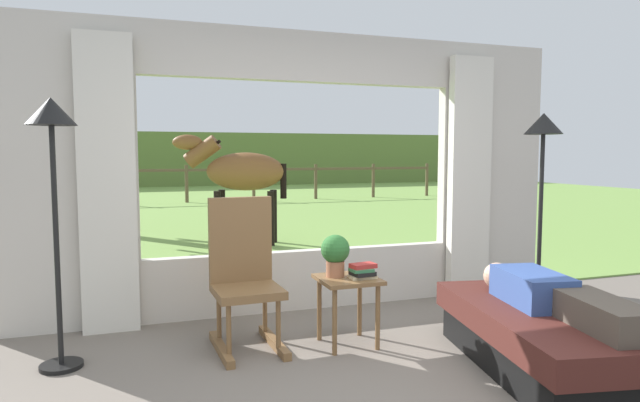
{
  "coord_description": "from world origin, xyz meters",
  "views": [
    {
      "loc": [
        -1.5,
        -2.56,
        1.45
      ],
      "look_at": [
        0.0,
        1.8,
        1.05
      ],
      "focal_mm": 30.69,
      "sensor_mm": 36.0,
      "label": 1
    }
  ],
  "objects_px": {
    "floor_lamp_left": "(53,151)",
    "floor_lamp_right": "(543,154)",
    "reclining_person": "(553,296)",
    "recliner_sofa": "(546,338)",
    "book_stack": "(362,271)",
    "potted_plant": "(335,253)",
    "side_table": "(348,290)",
    "rocking_chair": "(244,274)",
    "pasture_tree": "(81,157)",
    "horse": "(240,172)"
  },
  "relations": [
    {
      "from": "side_table",
      "to": "potted_plant",
      "type": "relative_size",
      "value": 1.63
    },
    {
      "from": "rocking_chair",
      "to": "pasture_tree",
      "type": "distance_m",
      "value": 7.16
    },
    {
      "from": "recliner_sofa",
      "to": "horse",
      "type": "distance_m",
      "value": 5.86
    },
    {
      "from": "floor_lamp_right",
      "to": "side_table",
      "type": "bearing_deg",
      "value": -178.41
    },
    {
      "from": "recliner_sofa",
      "to": "rocking_chair",
      "type": "distance_m",
      "value": 2.16
    },
    {
      "from": "floor_lamp_left",
      "to": "floor_lamp_right",
      "type": "xyz_separation_m",
      "value": [
        3.82,
        -0.16,
        -0.02
      ]
    },
    {
      "from": "book_stack",
      "to": "potted_plant",
      "type": "bearing_deg",
      "value": 145.46
    },
    {
      "from": "potted_plant",
      "to": "book_stack",
      "type": "bearing_deg",
      "value": -34.54
    },
    {
      "from": "reclining_person",
      "to": "floor_lamp_left",
      "type": "xyz_separation_m",
      "value": [
        -3.08,
        1.15,
        0.94
      ]
    },
    {
      "from": "reclining_person",
      "to": "horse",
      "type": "relative_size",
      "value": 0.8
    },
    {
      "from": "recliner_sofa",
      "to": "rocking_chair",
      "type": "xyz_separation_m",
      "value": [
        -1.81,
        1.14,
        0.33
      ]
    },
    {
      "from": "side_table",
      "to": "recliner_sofa",
      "type": "bearing_deg",
      "value": -39.84
    },
    {
      "from": "horse",
      "to": "rocking_chair",
      "type": "bearing_deg",
      "value": -168.92
    },
    {
      "from": "reclining_person",
      "to": "book_stack",
      "type": "distance_m",
      "value": 1.31
    },
    {
      "from": "recliner_sofa",
      "to": "horse",
      "type": "height_order",
      "value": "horse"
    },
    {
      "from": "recliner_sofa",
      "to": "floor_lamp_left",
      "type": "height_order",
      "value": "floor_lamp_left"
    },
    {
      "from": "horse",
      "to": "pasture_tree",
      "type": "bearing_deg",
      "value": 68.2
    },
    {
      "from": "rocking_chair",
      "to": "book_stack",
      "type": "xyz_separation_m",
      "value": [
        0.84,
        -0.3,
        0.03
      ]
    },
    {
      "from": "floor_lamp_right",
      "to": "pasture_tree",
      "type": "bearing_deg",
      "value": 120.62
    },
    {
      "from": "recliner_sofa",
      "to": "pasture_tree",
      "type": "distance_m",
      "value": 8.84
    },
    {
      "from": "reclining_person",
      "to": "floor_lamp_left",
      "type": "relative_size",
      "value": 0.79
    },
    {
      "from": "floor_lamp_left",
      "to": "horse",
      "type": "bearing_deg",
      "value": 65.41
    },
    {
      "from": "side_table",
      "to": "horse",
      "type": "height_order",
      "value": "horse"
    },
    {
      "from": "pasture_tree",
      "to": "reclining_person",
      "type": "bearing_deg",
      "value": -66.83
    },
    {
      "from": "recliner_sofa",
      "to": "book_stack",
      "type": "relative_size",
      "value": 8.97
    },
    {
      "from": "side_table",
      "to": "floor_lamp_right",
      "type": "distance_m",
      "value": 2.08
    },
    {
      "from": "rocking_chair",
      "to": "horse",
      "type": "distance_m",
      "value": 4.68
    },
    {
      "from": "recliner_sofa",
      "to": "potted_plant",
      "type": "xyz_separation_m",
      "value": [
        -1.15,
        0.95,
        0.48
      ]
    },
    {
      "from": "floor_lamp_left",
      "to": "floor_lamp_right",
      "type": "bearing_deg",
      "value": -2.41
    },
    {
      "from": "floor_lamp_left",
      "to": "horse",
      "type": "relative_size",
      "value": 1.01
    },
    {
      "from": "reclining_person",
      "to": "horse",
      "type": "bearing_deg",
      "value": 110.41
    },
    {
      "from": "side_table",
      "to": "floor_lamp_left",
      "type": "xyz_separation_m",
      "value": [
        -2.01,
        0.21,
        1.04
      ]
    },
    {
      "from": "book_stack",
      "to": "pasture_tree",
      "type": "relative_size",
      "value": 0.07
    },
    {
      "from": "potted_plant",
      "to": "book_stack",
      "type": "xyz_separation_m",
      "value": [
        0.17,
        -0.12,
        -0.13
      ]
    },
    {
      "from": "potted_plant",
      "to": "pasture_tree",
      "type": "bearing_deg",
      "value": 108.09
    },
    {
      "from": "floor_lamp_right",
      "to": "potted_plant",
      "type": "bearing_deg",
      "value": 179.7
    },
    {
      "from": "potted_plant",
      "to": "pasture_tree",
      "type": "xyz_separation_m",
      "value": [
        -2.32,
        7.1,
        0.69
      ]
    },
    {
      "from": "floor_lamp_left",
      "to": "floor_lamp_right",
      "type": "relative_size",
      "value": 1.01
    },
    {
      "from": "book_stack",
      "to": "horse",
      "type": "xyz_separation_m",
      "value": [
        0.0,
        4.87,
        0.58
      ]
    },
    {
      "from": "floor_lamp_left",
      "to": "floor_lamp_right",
      "type": "distance_m",
      "value": 3.82
    },
    {
      "from": "horse",
      "to": "recliner_sofa",
      "type": "bearing_deg",
      "value": -148.84
    },
    {
      "from": "side_table",
      "to": "horse",
      "type": "xyz_separation_m",
      "value": [
        0.1,
        4.81,
        0.73
      ]
    },
    {
      "from": "reclining_person",
      "to": "floor_lamp_right",
      "type": "xyz_separation_m",
      "value": [
        0.74,
        0.99,
        0.93
      ]
    },
    {
      "from": "book_stack",
      "to": "floor_lamp_left",
      "type": "height_order",
      "value": "floor_lamp_left"
    },
    {
      "from": "side_table",
      "to": "horse",
      "type": "relative_size",
      "value": 0.29
    },
    {
      "from": "recliner_sofa",
      "to": "side_table",
      "type": "relative_size",
      "value": 3.54
    },
    {
      "from": "recliner_sofa",
      "to": "rocking_chair",
      "type": "height_order",
      "value": "rocking_chair"
    },
    {
      "from": "floor_lamp_right",
      "to": "book_stack",
      "type": "bearing_deg",
      "value": -176.35
    },
    {
      "from": "book_stack",
      "to": "horse",
      "type": "bearing_deg",
      "value": 89.97
    },
    {
      "from": "floor_lamp_left",
      "to": "rocking_chair",
      "type": "bearing_deg",
      "value": 1.57
    }
  ]
}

